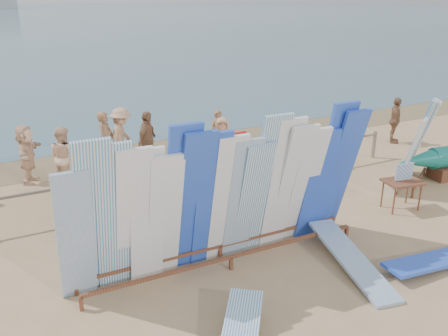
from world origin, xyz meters
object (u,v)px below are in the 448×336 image
main_surfboard_rack (226,200)px  vendor_table (401,194)px  beach_chair_left (233,160)px  beachgoer_11 (27,154)px  stroller (246,157)px  beachgoer_1 (106,141)px  beach_chair_right (226,169)px  beachgoer_10 (395,120)px  beachgoer_4 (147,140)px  beachgoer_6 (222,143)px  beachgoer_7 (218,133)px  flat_board_b (350,267)px  flat_board_d (441,264)px  side_surfboard_rack (416,146)px  beachgoer_3 (122,138)px  beachgoer_2 (64,157)px

main_surfboard_rack → vendor_table: 5.18m
beach_chair_left → beachgoer_11: (-5.68, 1.69, 0.58)m
stroller → beachgoer_1: bearing=144.8°
beach_chair_right → beachgoer_10: bearing=9.3°
beachgoer_4 → beachgoer_6: beachgoer_4 is taller
beach_chair_right → beachgoer_7: beachgoer_7 is taller
vendor_table → stroller: (-2.14, 4.07, 0.07)m
stroller → beachgoer_6: size_ratio=0.72×
stroller → beach_chair_right: bearing=179.6°
flat_board_b → beachgoer_1: size_ratio=1.48×
flat_board_d → beachgoer_4: beachgoer_4 is taller
flat_board_b → beachgoer_6: (0.31, 6.19, 0.81)m
beach_chair_right → stroller: 0.75m
side_surfboard_rack → flat_board_d: (-2.76, -3.29, -1.16)m
side_surfboard_rack → beachgoer_4: (-6.14, 4.78, -0.27)m
side_surfboard_rack → beachgoer_4: side_surfboard_rack is taller
main_surfboard_rack → beachgoer_3: bearing=92.7°
beachgoer_11 → beachgoer_6: (5.42, -1.49, -0.04)m
side_surfboard_rack → beach_chair_left: side_surfboard_rack is taller
beach_chair_left → beachgoer_2: size_ratio=0.55×
beach_chair_right → beachgoer_7: (0.68, 1.86, 0.53)m
beach_chair_right → stroller: size_ratio=0.67×
beachgoer_4 → beachgoer_3: (-0.66, 0.46, 0.05)m
beach_chair_right → side_surfboard_rack: bearing=-27.0°
beach_chair_right → vendor_table: bearing=-47.0°
vendor_table → beachgoer_1: bearing=142.7°
beachgoer_4 → beachgoer_6: size_ratio=1.09×
beachgoer_3 → beachgoer_11: 2.76m
vendor_table → flat_board_d: (-1.26, -2.29, -0.40)m
beachgoer_2 → beachgoer_3: bearing=-96.4°
beachgoer_6 → beachgoer_4: bearing=177.9°
beachgoer_3 → stroller: bearing=-90.5°
flat_board_b → beachgoer_1: 8.28m
beachgoer_7 → beachgoer_11: beachgoer_11 is taller
beachgoer_4 → flat_board_d: bearing=-113.4°
flat_board_b → vendor_table: bearing=38.3°
beach_chair_right → beachgoer_2: (-4.33, 1.41, 0.63)m
flat_board_b → flat_board_d: bearing=-13.5°
vendor_table → beachgoer_6: (-2.64, 4.66, 0.41)m
vendor_table → beachgoer_4: 7.43m
beachgoer_10 → beachgoer_3: bearing=121.8°
beach_chair_right → beachgoer_11: size_ratio=0.46×
main_surfboard_rack → beachgoer_7: bearing=65.4°
beachgoer_4 → beachgoer_3: size_ratio=0.95×
side_surfboard_rack → beachgoer_7: 6.10m
beach_chair_left → beachgoer_4: 2.69m
beachgoer_2 → beachgoer_7: beachgoer_2 is taller
flat_board_d → beachgoer_6: 7.14m
beachgoer_4 → beachgoer_1: (-1.17, 0.40, 0.02)m
beach_chair_left → stroller: bearing=-34.8°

